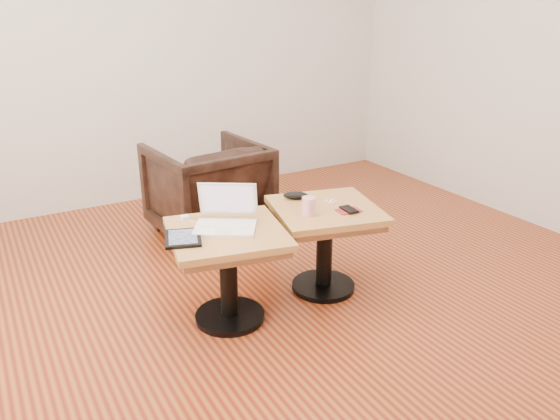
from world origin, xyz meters
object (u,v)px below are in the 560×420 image
side_table_left (228,253)px  striped_cup (309,206)px  laptop (226,218)px  side_table_right (325,228)px  armchair (208,189)px

side_table_left → striped_cup: size_ratio=6.92×
laptop → striped_cup: (0.46, -0.07, 0.01)m
side_table_right → striped_cup: bearing=-148.0°
striped_cup → armchair: 1.18m
striped_cup → side_table_left: bearing=177.3°
laptop → armchair: 1.15m
striped_cup → side_table_right: bearing=18.1°
side_table_left → side_table_right: (0.63, 0.02, 0.00)m
laptop → armchair: bearing=104.9°
armchair → side_table_right: bearing=98.1°
side_table_right → striped_cup: striped_cup is taller
side_table_right → armchair: (-0.26, 1.11, -0.05)m
armchair → side_table_left: bearing=66.9°
side_table_left → laptop: (0.02, 0.05, 0.17)m
laptop → striped_cup: laptop is taller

